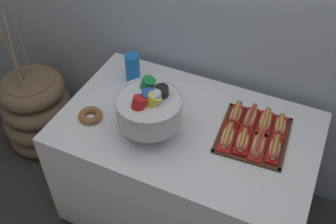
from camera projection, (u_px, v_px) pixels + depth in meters
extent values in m
plane|color=#38332D|center=(183.00, 208.00, 2.52)|extent=(10.00, 10.00, 0.00)
cube|color=silver|center=(185.00, 169.00, 2.25)|extent=(1.30, 0.81, 0.70)
cylinder|color=black|center=(87.00, 211.00, 2.48)|extent=(0.05, 0.05, 0.04)
cylinder|color=black|center=(131.00, 149.00, 2.86)|extent=(0.05, 0.05, 0.04)
cylinder|color=black|center=(278.00, 202.00, 2.53)|extent=(0.05, 0.05, 0.04)
cylinder|color=brown|center=(38.00, 111.00, 2.77)|extent=(0.33, 0.33, 0.55)
torus|color=brown|center=(45.00, 131.00, 2.91)|extent=(0.49, 0.49, 0.13)
torus|color=brown|center=(40.00, 118.00, 2.82)|extent=(0.51, 0.51, 0.13)
torus|color=brown|center=(36.00, 103.00, 2.72)|extent=(0.47, 0.47, 0.13)
torus|color=brown|center=(31.00, 88.00, 2.63)|extent=(0.44, 0.44, 0.13)
cylinder|color=#937F56|center=(11.00, 55.00, 2.43)|extent=(0.05, 0.02, 0.40)
cylinder|color=#937F56|center=(13.00, 51.00, 2.36)|extent=(0.05, 0.09, 0.52)
cylinder|color=#937F56|center=(23.00, 48.00, 2.48)|extent=(0.03, 0.03, 0.42)
cylinder|color=#937F56|center=(10.00, 52.00, 2.42)|extent=(0.06, 0.07, 0.45)
cube|color=#472B19|center=(253.00, 136.00, 1.96)|extent=(0.35, 0.38, 0.01)
cube|color=#472B19|center=(245.00, 160.00, 1.84)|extent=(0.33, 0.04, 0.01)
cube|color=#472B19|center=(261.00, 112.00, 2.07)|extent=(0.33, 0.04, 0.01)
cube|color=#472B19|center=(222.00, 126.00, 1.99)|extent=(0.04, 0.36, 0.01)
cube|color=#472B19|center=(286.00, 143.00, 1.91)|extent=(0.04, 0.36, 0.01)
cube|color=red|center=(227.00, 139.00, 1.92)|extent=(0.08, 0.18, 0.02)
ellipsoid|color=beige|center=(227.00, 136.00, 1.91)|extent=(0.07, 0.17, 0.04)
cylinder|color=#A8563D|center=(228.00, 135.00, 1.90)|extent=(0.04, 0.15, 0.03)
cylinder|color=yellow|center=(228.00, 133.00, 1.89)|extent=(0.02, 0.13, 0.01)
cube|color=#B21414|center=(242.00, 143.00, 1.90)|extent=(0.08, 0.16, 0.02)
ellipsoid|color=tan|center=(243.00, 141.00, 1.89)|extent=(0.07, 0.15, 0.04)
cylinder|color=#9E4C38|center=(243.00, 139.00, 1.88)|extent=(0.04, 0.13, 0.03)
cylinder|color=yellow|center=(243.00, 137.00, 1.87)|extent=(0.02, 0.11, 0.01)
cube|color=red|center=(258.00, 148.00, 1.88)|extent=(0.08, 0.19, 0.02)
ellipsoid|color=beige|center=(258.00, 145.00, 1.87)|extent=(0.06, 0.17, 0.04)
cylinder|color=#A8563D|center=(259.00, 143.00, 1.86)|extent=(0.04, 0.17, 0.03)
cylinder|color=red|center=(259.00, 141.00, 1.85)|extent=(0.02, 0.14, 0.01)
cube|color=red|center=(274.00, 152.00, 1.86)|extent=(0.07, 0.16, 0.02)
ellipsoid|color=beige|center=(274.00, 149.00, 1.85)|extent=(0.06, 0.15, 0.04)
cylinder|color=#9E4C38|center=(275.00, 147.00, 1.84)|extent=(0.04, 0.14, 0.03)
cylinder|color=yellow|center=(276.00, 145.00, 1.83)|extent=(0.02, 0.12, 0.01)
cube|color=#B21414|center=(235.00, 117.00, 2.03)|extent=(0.07, 0.17, 0.02)
ellipsoid|color=beige|center=(236.00, 114.00, 2.02)|extent=(0.06, 0.16, 0.04)
cylinder|color=#A8563D|center=(236.00, 112.00, 2.01)|extent=(0.04, 0.15, 0.03)
cylinder|color=yellow|center=(237.00, 110.00, 2.00)|extent=(0.02, 0.12, 0.01)
cube|color=red|center=(250.00, 121.00, 2.01)|extent=(0.07, 0.18, 0.02)
ellipsoid|color=tan|center=(250.00, 118.00, 2.00)|extent=(0.05, 0.17, 0.04)
cylinder|color=#A8563D|center=(251.00, 116.00, 1.99)|extent=(0.03, 0.17, 0.03)
cylinder|color=red|center=(251.00, 114.00, 1.98)|extent=(0.01, 0.14, 0.01)
cube|color=red|center=(265.00, 125.00, 1.99)|extent=(0.08, 0.19, 0.02)
ellipsoid|color=tan|center=(265.00, 121.00, 1.98)|extent=(0.07, 0.17, 0.04)
cylinder|color=#A8563D|center=(266.00, 119.00, 1.97)|extent=(0.04, 0.16, 0.03)
cylinder|color=yellow|center=(266.00, 118.00, 1.96)|extent=(0.02, 0.13, 0.01)
cube|color=red|center=(280.00, 128.00, 1.97)|extent=(0.08, 0.16, 0.02)
ellipsoid|color=beige|center=(280.00, 126.00, 1.96)|extent=(0.06, 0.15, 0.04)
cylinder|color=#A8563D|center=(281.00, 124.00, 1.95)|extent=(0.04, 0.13, 0.03)
cylinder|color=yellow|center=(281.00, 122.00, 1.94)|extent=(0.02, 0.11, 0.01)
cylinder|color=silver|center=(150.00, 130.00, 1.98)|extent=(0.22, 0.22, 0.02)
cone|color=silver|center=(150.00, 124.00, 1.94)|extent=(0.08, 0.08, 0.07)
cylinder|color=silver|center=(149.00, 109.00, 1.88)|extent=(0.31, 0.31, 0.13)
torus|color=silver|center=(149.00, 99.00, 1.83)|extent=(0.32, 0.32, 0.02)
cylinder|color=#B7BCC6|center=(156.00, 103.00, 1.83)|extent=(0.10, 0.09, 0.13)
cylinder|color=black|center=(162.00, 96.00, 1.87)|extent=(0.09, 0.10, 0.13)
cylinder|color=#197A33|center=(146.00, 89.00, 1.91)|extent=(0.12, 0.09, 0.14)
cylinder|color=#1E47B2|center=(148.00, 101.00, 1.84)|extent=(0.11, 0.10, 0.14)
cylinder|color=red|center=(138.00, 109.00, 1.81)|extent=(0.10, 0.12, 0.14)
cylinder|color=yellow|center=(150.00, 105.00, 1.83)|extent=(0.12, 0.11, 0.15)
cylinder|color=blue|center=(133.00, 73.00, 2.24)|extent=(0.08, 0.08, 0.11)
cylinder|color=blue|center=(133.00, 70.00, 2.22)|extent=(0.08, 0.08, 0.11)
cylinder|color=blue|center=(133.00, 67.00, 2.21)|extent=(0.08, 0.08, 0.11)
cylinder|color=blue|center=(132.00, 64.00, 2.20)|extent=(0.08, 0.08, 0.11)
torus|color=brown|center=(91.00, 115.00, 2.04)|extent=(0.12, 0.12, 0.04)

